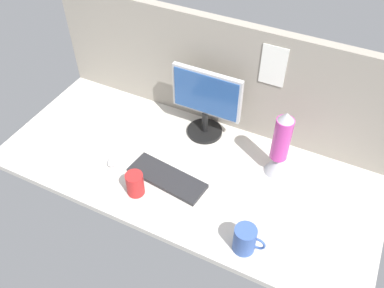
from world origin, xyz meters
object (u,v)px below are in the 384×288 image
mug_ceramic_blue (245,239)px  lava_lamp (280,148)px  mug_red_plastic (135,184)px  mouse (115,160)px  monitor (206,102)px  keyboard (167,178)px

mug_ceramic_blue → lava_lamp: 45.87cm
mug_red_plastic → mug_ceramic_blue: size_ratio=0.88×
mug_ceramic_blue → mouse: bearing=167.3°
monitor → mug_ceramic_blue: monitor is taller
monitor → mouse: bearing=-127.7°
keyboard → mouse: bearing=-169.9°
monitor → mug_red_plastic: bearing=-102.6°
mug_red_plastic → lava_lamp: 66.13cm
keyboard → mug_red_plastic: bearing=-118.2°
mouse → mug_red_plastic: (18.71, -11.15, 4.00)cm
mouse → lava_lamp: lava_lamp is taller
keyboard → mouse: size_ratio=3.85×
mouse → monitor: bearing=53.8°
mug_red_plastic → keyboard: bearing=54.7°
monitor → mug_ceramic_blue: bearing=-52.1°
monitor → mug_ceramic_blue: (42.55, -54.75, -13.61)cm
keyboard → lava_lamp: size_ratio=1.04×
keyboard → mug_ceramic_blue: (44.66, -17.76, 5.23)cm
keyboard → mouse: mouse is taller
lava_lamp → keyboard: bearing=-147.6°
mouse → mug_ceramic_blue: mug_ceramic_blue is taller
keyboard → mouse: 27.70cm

